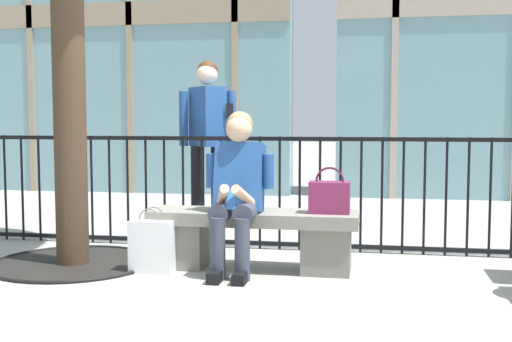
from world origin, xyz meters
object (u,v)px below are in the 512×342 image
Objects in this scene: seated_person_with_phone at (237,186)px; bystander_at_railing at (207,135)px; shopping_bag at (152,246)px; stone_bench at (254,234)px; handbag_on_bench at (330,197)px.

bystander_at_railing reaches higher than seated_person_with_phone.
bystander_at_railing is at bearing 87.05° from shopping_bag.
seated_person_with_phone reaches higher than stone_bench.
shopping_bag is at bearing -169.51° from handbag_on_bench.
shopping_bag is at bearing -168.85° from seated_person_with_phone.
stone_bench is 0.66m from handbag_on_bench.
bystander_at_railing is (-1.24, 1.13, 0.43)m from handbag_on_bench.
handbag_on_bench is at bearing 9.89° from seated_person_with_phone.
seated_person_with_phone is 0.71× the size of bystander_at_railing.
seated_person_with_phone is 0.78m from shopping_bag.
shopping_bag is at bearing -160.91° from stone_bench.
stone_bench is 4.59× the size of handbag_on_bench.
bystander_at_railing is at bearing 120.41° from stone_bench.
stone_bench is 0.78m from shopping_bag.
seated_person_with_phone is 0.70m from handbag_on_bench.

